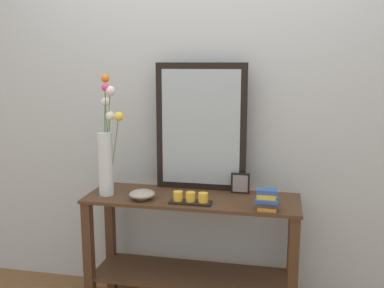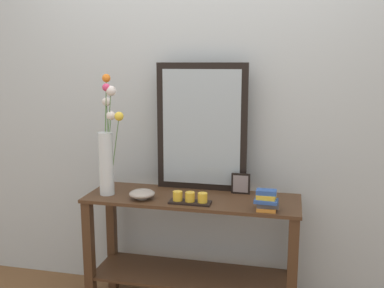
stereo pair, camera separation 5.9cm
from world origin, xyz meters
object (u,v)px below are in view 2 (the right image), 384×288
(console_table, at_px, (192,241))
(candle_tray, at_px, (190,199))
(picture_frame_small, at_px, (241,184))
(decorative_bowl, at_px, (142,194))
(mirror_leaning, at_px, (202,127))
(tall_vase_left, at_px, (107,148))
(book_stack, at_px, (267,200))

(console_table, bearing_deg, candle_tray, -82.47)
(picture_frame_small, distance_m, decorative_bowl, 0.61)
(candle_tray, bearing_deg, picture_frame_small, 43.69)
(console_table, relative_size, picture_frame_small, 9.95)
(mirror_leaning, relative_size, picture_frame_small, 6.18)
(console_table, height_order, picture_frame_small, picture_frame_small)
(tall_vase_left, bearing_deg, candle_tray, -7.52)
(candle_tray, bearing_deg, tall_vase_left, 172.48)
(decorative_bowl, bearing_deg, book_stack, -3.14)
(mirror_leaning, height_order, book_stack, mirror_leaning)
(mirror_leaning, bearing_deg, decorative_bowl, -136.83)
(console_table, distance_m, mirror_leaning, 0.71)
(tall_vase_left, relative_size, book_stack, 5.38)
(console_table, relative_size, tall_vase_left, 1.76)
(console_table, bearing_deg, picture_frame_small, 25.18)
(decorative_bowl, bearing_deg, candle_tray, -3.18)
(tall_vase_left, bearing_deg, book_stack, -5.55)
(mirror_leaning, relative_size, decorative_bowl, 5.20)
(decorative_bowl, bearing_deg, mirror_leaning, 43.17)
(mirror_leaning, distance_m, tall_vase_left, 0.60)
(mirror_leaning, xyz_separation_m, candle_tray, (-0.00, -0.30, -0.37))
(mirror_leaning, distance_m, book_stack, 0.64)
(console_table, height_order, mirror_leaning, mirror_leaning)
(book_stack, bearing_deg, picture_frame_small, 122.48)
(candle_tray, relative_size, picture_frame_small, 1.88)
(picture_frame_small, distance_m, book_stack, 0.33)
(mirror_leaning, bearing_deg, picture_frame_small, -10.68)
(picture_frame_small, relative_size, book_stack, 0.95)
(mirror_leaning, height_order, tall_vase_left, mirror_leaning)
(console_table, xyz_separation_m, mirror_leaning, (0.02, 0.18, 0.68))
(tall_vase_left, xyz_separation_m, decorative_bowl, (0.24, -0.05, -0.26))
(book_stack, bearing_deg, decorative_bowl, 176.86)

